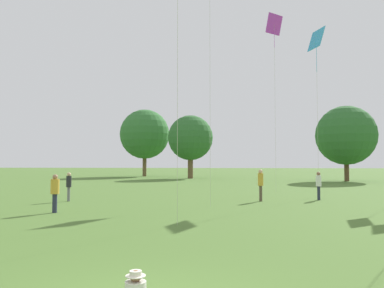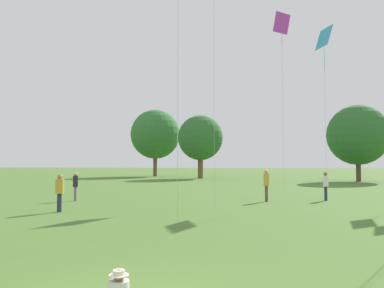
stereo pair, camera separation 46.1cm
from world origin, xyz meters
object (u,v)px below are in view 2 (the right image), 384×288
(person_standing_0, at_px, (60,190))
(kite_5, at_px, (282,26))
(distant_tree_0, at_px, (155,134))
(person_standing_1, at_px, (266,182))
(distant_tree_2, at_px, (200,138))
(person_standing_2, at_px, (326,183))
(distant_tree_1, at_px, (358,135))
(person_standing_4, at_px, (75,183))
(kite_3, at_px, (324,40))

(person_standing_0, height_order, kite_5, kite_5)
(kite_5, bearing_deg, distant_tree_0, -55.96)
(kite_5, xyz_separation_m, distant_tree_0, (-17.18, 31.15, -5.58))
(person_standing_0, relative_size, person_standing_1, 0.93)
(distant_tree_0, height_order, distant_tree_2, distant_tree_0)
(distant_tree_0, xyz_separation_m, distant_tree_2, (8.23, -7.14, -1.13))
(person_standing_2, height_order, distant_tree_2, distant_tree_2)
(person_standing_1, bearing_deg, person_standing_0, 102.56)
(person_standing_1, bearing_deg, distant_tree_1, -45.54)
(person_standing_1, height_order, kite_5, kite_5)
(kite_5, relative_size, distant_tree_0, 1.23)
(kite_5, bearing_deg, person_standing_2, 114.08)
(person_standing_2, xyz_separation_m, kite_5, (-1.84, 5.37, 11.40))
(person_standing_1, relative_size, person_standing_4, 1.10)
(person_standing_0, bearing_deg, person_standing_4, -50.69)
(distant_tree_0, bearing_deg, person_standing_4, -83.14)
(person_standing_2, relative_size, distant_tree_0, 0.15)
(person_standing_1, bearing_deg, distant_tree_2, -5.85)
(person_standing_4, height_order, distant_tree_1, distant_tree_1)
(person_standing_0, relative_size, person_standing_2, 1.02)
(person_standing_4, bearing_deg, distant_tree_0, -46.11)
(kite_3, bearing_deg, person_standing_2, 10.95)
(distant_tree_0, xyz_separation_m, distant_tree_1, (27.58, -13.09, -1.35))
(person_standing_0, xyz_separation_m, distant_tree_1, (21.43, 30.37, 4.46))
(kite_3, bearing_deg, person_standing_0, -30.81)
(person_standing_2, relative_size, kite_5, 0.12)
(kite_5, height_order, distant_tree_0, kite_5)
(person_standing_1, xyz_separation_m, kite_5, (1.61, 6.44, 11.29))
(person_standing_0, relative_size, distant_tree_0, 0.16)
(person_standing_0, bearing_deg, distant_tree_1, -103.38)
(kite_3, xyz_separation_m, distant_tree_1, (7.95, 20.78, -4.86))
(person_standing_4, height_order, kite_3, kite_3)
(person_standing_4, bearing_deg, kite_3, -125.05)
(person_standing_0, height_order, distant_tree_0, distant_tree_0)
(person_standing_0, distance_m, kite_5, 20.08)
(distant_tree_0, bearing_deg, person_standing_0, -81.94)
(person_standing_4, height_order, kite_5, kite_5)
(distant_tree_2, bearing_deg, person_standing_1, -76.44)
(person_standing_1, distance_m, kite_5, 13.09)
(person_standing_0, height_order, person_standing_4, person_standing_0)
(distant_tree_1, bearing_deg, person_standing_4, -131.82)
(person_standing_1, distance_m, person_standing_4, 10.97)
(person_standing_1, bearing_deg, person_standing_4, 76.47)
(kite_5, xyz_separation_m, distant_tree_2, (-8.95, 24.00, -6.72))
(person_standing_1, relative_size, kite_5, 0.14)
(distant_tree_1, bearing_deg, distant_tree_2, 162.93)
(kite_5, relative_size, distant_tree_1, 1.48)
(person_standing_4, bearing_deg, distant_tree_1, -94.80)
(person_standing_1, relative_size, distant_tree_0, 0.17)
(person_standing_0, relative_size, distant_tree_1, 0.19)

